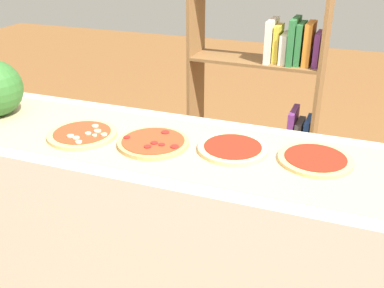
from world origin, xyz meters
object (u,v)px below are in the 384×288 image
(pizza_plain_3, at_px, (315,159))
(bookshelf, at_px, (268,108))
(pizza_mushroom_0, at_px, (82,134))
(pizza_plain_2, at_px, (233,148))
(pizza_pepperoni_1, at_px, (153,142))

(pizza_plain_3, relative_size, bookshelf, 0.18)
(pizza_mushroom_0, distance_m, pizza_plain_3, 0.96)
(pizza_plain_3, bearing_deg, bookshelf, 110.49)
(pizza_plain_2, relative_size, bookshelf, 0.18)
(pizza_pepperoni_1, relative_size, pizza_plain_3, 1.03)
(pizza_pepperoni_1, xyz_separation_m, bookshelf, (0.27, 1.08, -0.21))
(pizza_mushroom_0, height_order, pizza_plain_3, pizza_mushroom_0)
(pizza_pepperoni_1, relative_size, bookshelf, 0.19)
(bookshelf, bearing_deg, pizza_mushroom_0, -117.74)
(pizza_pepperoni_1, height_order, pizza_plain_3, pizza_pepperoni_1)
(pizza_plain_2, distance_m, pizza_plain_3, 0.32)
(bookshelf, bearing_deg, pizza_pepperoni_1, -103.80)
(pizza_mushroom_0, relative_size, pizza_pepperoni_1, 1.01)
(pizza_mushroom_0, distance_m, pizza_pepperoni_1, 0.32)
(pizza_pepperoni_1, xyz_separation_m, pizza_plain_3, (0.64, 0.09, -0.00))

